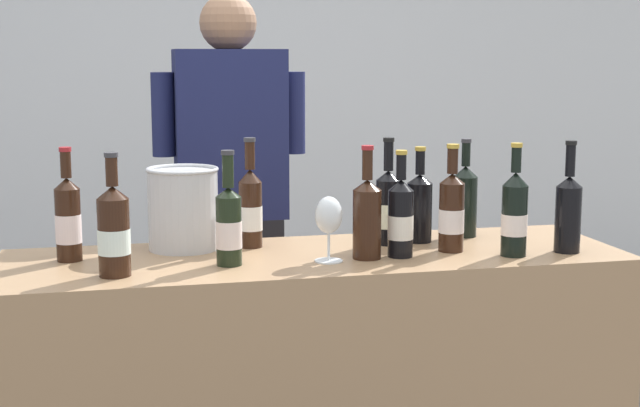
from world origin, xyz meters
TOP-DOWN VIEW (x-y plane):
  - wall_back at (0.00, 2.60)m, footprint 8.00×0.10m
  - counter at (0.00, 0.00)m, footprint 1.81×0.56m
  - wine_bottle_0 at (0.40, -0.05)m, footprint 0.08×0.08m
  - wine_bottle_1 at (0.25, 0.09)m, footprint 0.08×0.08m
  - wine_bottle_2 at (0.52, 0.16)m, footprint 0.08×0.08m
  - wine_bottle_3 at (0.73, -0.14)m, footprint 0.08×0.08m
  - wine_bottle_4 at (-0.58, -0.14)m, footprint 0.09×0.09m
  - wine_bottle_5 at (-0.70, 0.08)m, footprint 0.07×0.07m
  - wine_bottle_6 at (0.23, -0.08)m, footprint 0.07×0.07m
  - wine_bottle_7 at (0.35, 0.11)m, footprint 0.08×0.08m
  - wine_bottle_8 at (0.13, -0.08)m, footprint 0.08×0.08m
  - wine_bottle_9 at (0.55, -0.15)m, footprint 0.08×0.08m
  - wine_bottle_10 at (-0.17, 0.15)m, footprint 0.07×0.07m
  - wine_bottle_11 at (-0.27, -0.08)m, footprint 0.07×0.07m
  - wine_glass at (0.01, -0.10)m, footprint 0.08×0.08m
  - ice_bucket at (-0.37, 0.16)m, footprint 0.22×0.22m
  - person_server at (-0.16, 0.68)m, footprint 0.54×0.25m

SIDE VIEW (x-z plane):
  - counter at x=0.00m, z-range 0.00..0.92m
  - person_server at x=-0.16m, z-range -0.02..1.69m
  - wine_bottle_6 at x=0.23m, z-range 0.88..1.18m
  - wine_bottle_11 at x=-0.27m, z-range 0.87..1.19m
  - wine_bottle_7 at x=0.35m, z-range 0.88..1.18m
  - wine_bottle_1 at x=0.25m, z-range 0.87..1.20m
  - wine_bottle_0 at x=0.40m, z-range 0.88..1.20m
  - wine_bottle_5 at x=-0.70m, z-range 0.88..1.20m
  - wine_bottle_4 at x=-0.58m, z-range 0.87..1.20m
  - wine_bottle_2 at x=0.52m, z-range 0.88..1.20m
  - wine_bottle_10 at x=-0.17m, z-range 0.87..1.20m
  - wine_bottle_9 at x=0.55m, z-range 0.88..1.20m
  - wine_bottle_8 at x=0.13m, z-range 0.88..1.20m
  - wine_bottle_3 at x=0.73m, z-range 0.88..1.21m
  - ice_bucket at x=-0.37m, z-range 0.92..1.17m
  - wine_glass at x=0.01m, z-range 0.95..1.14m
  - wall_back at x=0.00m, z-range 0.00..2.80m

